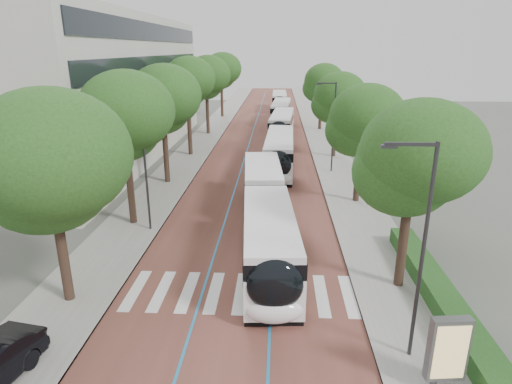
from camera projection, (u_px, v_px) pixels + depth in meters
The scene contains 22 objects.
ground at pixel (235, 305), 19.05m from camera, with size 160.00×160.00×0.00m, color #51544C.
road at pixel (264, 134), 56.92m from camera, with size 11.00×140.00×0.02m, color brown.
sidewalk_left at pixel (208, 134), 57.26m from camera, with size 4.00×140.00×0.12m, color gray.
sidewalk_right at pixel (321, 135), 56.54m from camera, with size 4.00×140.00×0.12m, color gray.
kerb_left at pixel (222, 134), 57.17m from camera, with size 0.20×140.00×0.14m, color gray.
kerb_right at pixel (306, 135), 56.63m from camera, with size 0.20×140.00×0.14m, color gray.
zebra_crossing at pixel (241, 293), 19.98m from camera, with size 10.55×3.60×0.01m.
lane_line_left at pixel (252, 134), 56.99m from camera, with size 0.12×126.00×0.01m, color teal.
lane_line_right at pixel (276, 134), 56.84m from camera, with size 0.12×126.00×0.01m, color teal.
office_building at pixel (73, 88), 44.27m from camera, with size 18.11×40.00×14.00m.
hedge at pixel (444, 301), 18.44m from camera, with size 1.20×14.00×0.80m, color #164219.
streetlight_near at pixel (419, 238), 14.36m from camera, with size 1.82×0.20×8.00m.
streetlight_far at pixel (332, 120), 38.02m from camera, with size 1.82×0.20×8.00m.
lamp_post_left at pixel (145, 167), 25.61m from camera, with size 0.14×0.14×8.00m, color #2C2C2E.
trees_left at pixel (180, 94), 40.27m from camera, with size 6.36×61.21×9.80m.
trees_right at pixel (345, 106), 37.92m from camera, with size 5.41×47.36×8.47m.
lead_bus at pixel (266, 215), 24.94m from camera, with size 3.79×18.53×3.20m.
bus_queued_0 at pixel (279, 153), 39.70m from camera, with size 2.89×12.47×3.20m.
bus_queued_1 at pixel (282, 126), 53.48m from camera, with size 3.34×12.54×3.20m.
bus_queued_2 at pixel (281, 112), 65.31m from camera, with size 3.21×12.52×3.20m.
bus_queued_3 at pixel (279, 102), 78.56m from camera, with size 2.58×12.40×3.20m.
ad_panel at pixel (447, 352), 13.82m from camera, with size 1.33×0.56×2.69m.
Camera 1 is at (1.80, -16.38, 10.86)m, focal length 30.00 mm.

